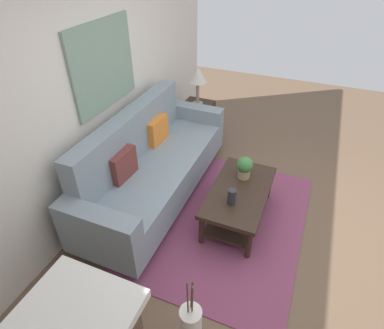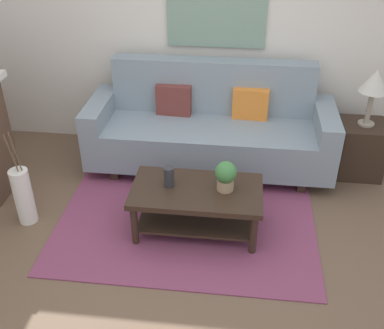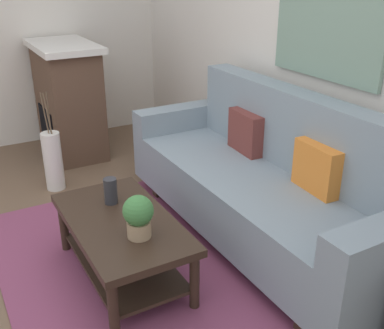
{
  "view_description": "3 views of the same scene",
  "coord_description": "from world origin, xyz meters",
  "px_view_note": "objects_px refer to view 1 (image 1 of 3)",
  "views": [
    {
      "loc": [
        -2.52,
        -0.16,
        2.68
      ],
      "look_at": [
        0.22,
        0.97,
        0.52
      ],
      "focal_mm": 29.8,
      "sensor_mm": 36.0,
      "label": 1
    },
    {
      "loc": [
        0.43,
        -2.8,
        2.68
      ],
      "look_at": [
        0.02,
        0.71,
        0.45
      ],
      "focal_mm": 43.49,
      "sensor_mm": 36.0,
      "label": 2
    },
    {
      "loc": [
        2.52,
        -0.49,
        1.91
      ],
      "look_at": [
        -0.08,
        0.97,
        0.6
      ],
      "focal_mm": 43.67,
      "sensor_mm": 36.0,
      "label": 3
    }
  ],
  "objects_px": {
    "throw_pillow_maroon": "(123,165)",
    "potted_plant_tabletop": "(245,167)",
    "couch": "(152,166)",
    "framed_painting": "(104,65)",
    "side_table": "(197,120)",
    "coffee_table": "(239,198)",
    "table_lamp": "(198,76)",
    "throw_pillow_orange": "(157,130)",
    "tabletop_vase": "(232,197)"
  },
  "relations": [
    {
      "from": "potted_plant_tabletop",
      "to": "table_lamp",
      "type": "xyz_separation_m",
      "value": [
        1.33,
        1.09,
        0.42
      ]
    },
    {
      "from": "throw_pillow_maroon",
      "to": "table_lamp",
      "type": "distance_m",
      "value": 1.96
    },
    {
      "from": "throw_pillow_maroon",
      "to": "side_table",
      "type": "relative_size",
      "value": 0.64
    },
    {
      "from": "throw_pillow_maroon",
      "to": "tabletop_vase",
      "type": "bearing_deg",
      "value": -83.5
    },
    {
      "from": "couch",
      "to": "side_table",
      "type": "relative_size",
      "value": 4.42
    },
    {
      "from": "coffee_table",
      "to": "table_lamp",
      "type": "relative_size",
      "value": 1.93
    },
    {
      "from": "throw_pillow_orange",
      "to": "tabletop_vase",
      "type": "bearing_deg",
      "value": -119.05
    },
    {
      "from": "framed_painting",
      "to": "coffee_table",
      "type": "bearing_deg",
      "value": -90.88
    },
    {
      "from": "potted_plant_tabletop",
      "to": "throw_pillow_orange",
      "type": "bearing_deg",
      "value": 81.23
    },
    {
      "from": "throw_pillow_maroon",
      "to": "throw_pillow_orange",
      "type": "bearing_deg",
      "value": 0.0
    },
    {
      "from": "throw_pillow_orange",
      "to": "couch",
      "type": "bearing_deg",
      "value": -162.54
    },
    {
      "from": "couch",
      "to": "table_lamp",
      "type": "height_order",
      "value": "table_lamp"
    },
    {
      "from": "throw_pillow_orange",
      "to": "potted_plant_tabletop",
      "type": "distance_m",
      "value": 1.2
    },
    {
      "from": "couch",
      "to": "potted_plant_tabletop",
      "type": "relative_size",
      "value": 9.45
    },
    {
      "from": "potted_plant_tabletop",
      "to": "coffee_table",
      "type": "bearing_deg",
      "value": -174.38
    },
    {
      "from": "side_table",
      "to": "coffee_table",
      "type": "bearing_deg",
      "value": -144.54
    },
    {
      "from": "coffee_table",
      "to": "framed_painting",
      "type": "distance_m",
      "value": 2.0
    },
    {
      "from": "couch",
      "to": "tabletop_vase",
      "type": "xyz_separation_m",
      "value": [
        -0.26,
        -1.05,
        0.09
      ]
    },
    {
      "from": "throw_pillow_orange",
      "to": "tabletop_vase",
      "type": "relative_size",
      "value": 2.04
    },
    {
      "from": "couch",
      "to": "coffee_table",
      "type": "bearing_deg",
      "value": -91.26
    },
    {
      "from": "framed_painting",
      "to": "table_lamp",
      "type": "bearing_deg",
      "value": -15.72
    },
    {
      "from": "throw_pillow_orange",
      "to": "throw_pillow_maroon",
      "type": "bearing_deg",
      "value": 180.0
    },
    {
      "from": "throw_pillow_maroon",
      "to": "potted_plant_tabletop",
      "type": "bearing_deg",
      "value": -62.8
    },
    {
      "from": "couch",
      "to": "throw_pillow_orange",
      "type": "height_order",
      "value": "couch"
    },
    {
      "from": "coffee_table",
      "to": "potted_plant_tabletop",
      "type": "xyz_separation_m",
      "value": [
        0.24,
        0.02,
        0.26
      ]
    },
    {
      "from": "throw_pillow_maroon",
      "to": "tabletop_vase",
      "type": "relative_size",
      "value": 2.04
    },
    {
      "from": "side_table",
      "to": "framed_painting",
      "type": "bearing_deg",
      "value": 164.28
    },
    {
      "from": "coffee_table",
      "to": "table_lamp",
      "type": "height_order",
      "value": "table_lamp"
    },
    {
      "from": "throw_pillow_maroon",
      "to": "table_lamp",
      "type": "height_order",
      "value": "table_lamp"
    },
    {
      "from": "throw_pillow_orange",
      "to": "tabletop_vase",
      "type": "height_order",
      "value": "throw_pillow_orange"
    },
    {
      "from": "throw_pillow_orange",
      "to": "coffee_table",
      "type": "xyz_separation_m",
      "value": [
        -0.42,
        -1.2,
        -0.37
      ]
    },
    {
      "from": "coffee_table",
      "to": "potted_plant_tabletop",
      "type": "height_order",
      "value": "potted_plant_tabletop"
    },
    {
      "from": "tabletop_vase",
      "to": "side_table",
      "type": "distance_m",
      "value": 2.11
    },
    {
      "from": "coffee_table",
      "to": "table_lamp",
      "type": "bearing_deg",
      "value": 35.46
    },
    {
      "from": "potted_plant_tabletop",
      "to": "framed_painting",
      "type": "relative_size",
      "value": 0.26
    },
    {
      "from": "tabletop_vase",
      "to": "table_lamp",
      "type": "bearing_deg",
      "value": 31.15
    },
    {
      "from": "coffee_table",
      "to": "side_table",
      "type": "xyz_separation_m",
      "value": [
        1.56,
        1.11,
        -0.03
      ]
    },
    {
      "from": "tabletop_vase",
      "to": "potted_plant_tabletop",
      "type": "bearing_deg",
      "value": -0.29
    },
    {
      "from": "tabletop_vase",
      "to": "side_table",
      "type": "bearing_deg",
      "value": 31.15
    },
    {
      "from": "potted_plant_tabletop",
      "to": "side_table",
      "type": "xyz_separation_m",
      "value": [
        1.33,
        1.09,
        -0.29
      ]
    },
    {
      "from": "side_table",
      "to": "table_lamp",
      "type": "height_order",
      "value": "table_lamp"
    },
    {
      "from": "potted_plant_tabletop",
      "to": "side_table",
      "type": "distance_m",
      "value": 1.74
    },
    {
      "from": "throw_pillow_maroon",
      "to": "coffee_table",
      "type": "height_order",
      "value": "throw_pillow_maroon"
    },
    {
      "from": "throw_pillow_maroon",
      "to": "coffee_table",
      "type": "distance_m",
      "value": 1.31
    },
    {
      "from": "side_table",
      "to": "framed_painting",
      "type": "distance_m",
      "value": 2.06
    },
    {
      "from": "table_lamp",
      "to": "side_table",
      "type": "bearing_deg",
      "value": 180.0
    },
    {
      "from": "couch",
      "to": "throw_pillow_orange",
      "type": "xyz_separation_m",
      "value": [
        0.39,
        0.12,
        0.25
      ]
    },
    {
      "from": "couch",
      "to": "framed_painting",
      "type": "distance_m",
      "value": 1.24
    },
    {
      "from": "throw_pillow_maroon",
      "to": "potted_plant_tabletop",
      "type": "xyz_separation_m",
      "value": [
        0.61,
        -1.18,
        -0.11
      ]
    },
    {
      "from": "table_lamp",
      "to": "framed_painting",
      "type": "distance_m",
      "value": 1.7
    }
  ]
}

